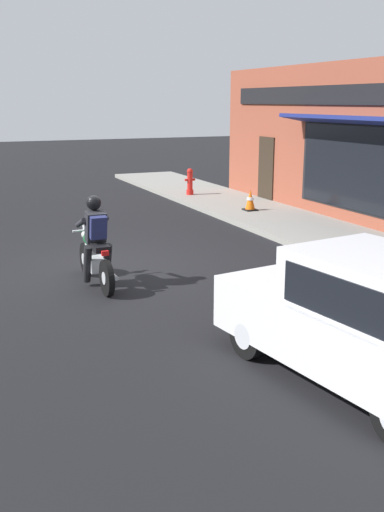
{
  "coord_description": "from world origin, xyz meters",
  "views": [
    {
      "loc": [
        -3.05,
        -10.99,
        3.2
      ],
      "look_at": [
        0.4,
        -3.05,
        0.95
      ],
      "focal_mm": 42.0,
      "sensor_mm": 36.0,
      "label": 1
    }
  ],
  "objects_px": {
    "motorcycle_with_rider": "(95,248)",
    "traffic_cone": "(250,200)",
    "fire_hydrant": "(190,182)",
    "car_hatchback": "(366,321)"
  },
  "relations": [
    {
      "from": "car_hatchback",
      "to": "traffic_cone",
      "type": "distance_m",
      "value": 10.61
    },
    {
      "from": "motorcycle_with_rider",
      "to": "fire_hydrant",
      "type": "bearing_deg",
      "value": 56.99
    },
    {
      "from": "motorcycle_with_rider",
      "to": "fire_hydrant",
      "type": "height_order",
      "value": "motorcycle_with_rider"
    },
    {
      "from": "car_hatchback",
      "to": "fire_hydrant",
      "type": "height_order",
      "value": "car_hatchback"
    },
    {
      "from": "car_hatchback",
      "to": "traffic_cone",
      "type": "xyz_separation_m",
      "value": [
        3.93,
        9.85,
        -0.33
      ]
    },
    {
      "from": "motorcycle_with_rider",
      "to": "car_hatchback",
      "type": "xyz_separation_m",
      "value": [
        1.86,
        -5.0,
        0.09
      ]
    },
    {
      "from": "traffic_cone",
      "to": "fire_hydrant",
      "type": "bearing_deg",
      "value": 96.78
    },
    {
      "from": "fire_hydrant",
      "to": "traffic_cone",
      "type": "bearing_deg",
      "value": -83.22
    },
    {
      "from": "motorcycle_with_rider",
      "to": "traffic_cone",
      "type": "height_order",
      "value": "motorcycle_with_rider"
    },
    {
      "from": "fire_hydrant",
      "to": "motorcycle_with_rider",
      "type": "bearing_deg",
      "value": -123.01
    }
  ]
}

